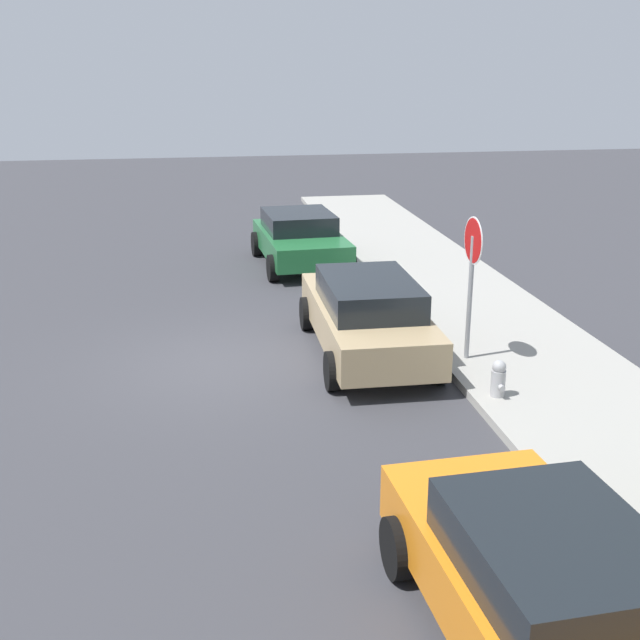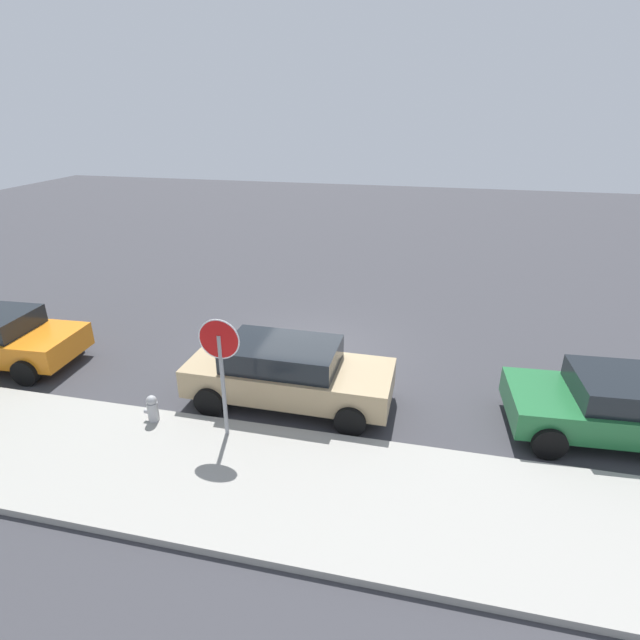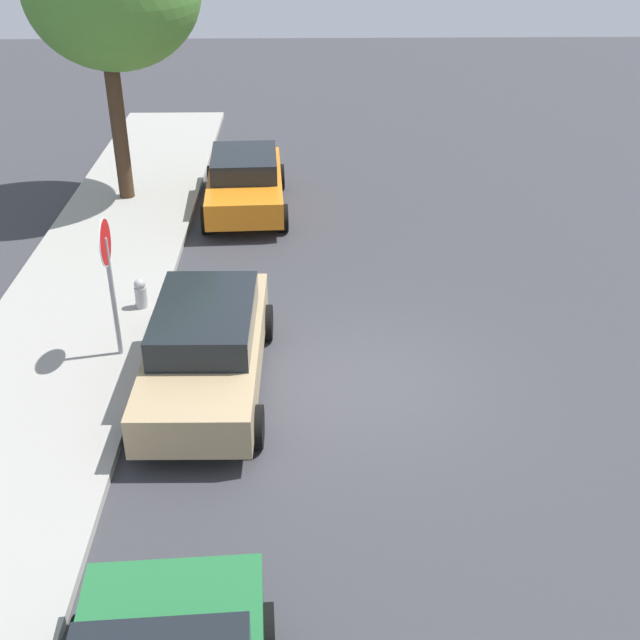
{
  "view_description": "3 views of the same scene",
  "coord_description": "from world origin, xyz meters",
  "px_view_note": "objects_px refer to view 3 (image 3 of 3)",
  "views": [
    {
      "loc": [
        13.02,
        -0.51,
        5.06
      ],
      "look_at": [
        0.67,
        1.55,
        0.92
      ],
      "focal_mm": 45.0,
      "sensor_mm": 36.0,
      "label": 1
    },
    {
      "loc": [
        -2.82,
        11.56,
        6.09
      ],
      "look_at": [
        -0.27,
        0.44,
        1.13
      ],
      "focal_mm": 28.0,
      "sensor_mm": 36.0,
      "label": 2
    },
    {
      "loc": [
        -10.84,
        0.92,
        7.34
      ],
      "look_at": [
        0.68,
        0.69,
        0.8
      ],
      "focal_mm": 45.0,
      "sensor_mm": 36.0,
      "label": 3
    }
  ],
  "objects_px": {
    "parked_car_tan": "(206,346)",
    "fire_hydrant": "(141,296)",
    "parked_car_orange": "(245,181)",
    "stop_sign": "(109,266)"
  },
  "relations": [
    {
      "from": "stop_sign",
      "to": "parked_car_orange",
      "type": "bearing_deg",
      "value": -13.94
    },
    {
      "from": "stop_sign",
      "to": "parked_car_orange",
      "type": "distance_m",
      "value": 7.16
    },
    {
      "from": "stop_sign",
      "to": "fire_hydrant",
      "type": "xyz_separation_m",
      "value": [
        1.63,
        -0.08,
        -1.42
      ]
    },
    {
      "from": "parked_car_orange",
      "to": "stop_sign",
      "type": "bearing_deg",
      "value": 166.06
    },
    {
      "from": "fire_hydrant",
      "to": "parked_car_tan",
      "type": "bearing_deg",
      "value": -148.43
    },
    {
      "from": "parked_car_orange",
      "to": "fire_hydrant",
      "type": "relative_size",
      "value": 5.88
    },
    {
      "from": "stop_sign",
      "to": "parked_car_tan",
      "type": "relative_size",
      "value": 0.58
    },
    {
      "from": "parked_car_tan",
      "to": "fire_hydrant",
      "type": "relative_size",
      "value": 6.24
    },
    {
      "from": "stop_sign",
      "to": "fire_hydrant",
      "type": "height_order",
      "value": "stop_sign"
    },
    {
      "from": "parked_car_tan",
      "to": "parked_car_orange",
      "type": "xyz_separation_m",
      "value": [
        7.66,
        -0.14,
        -0.03
      ]
    }
  ]
}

